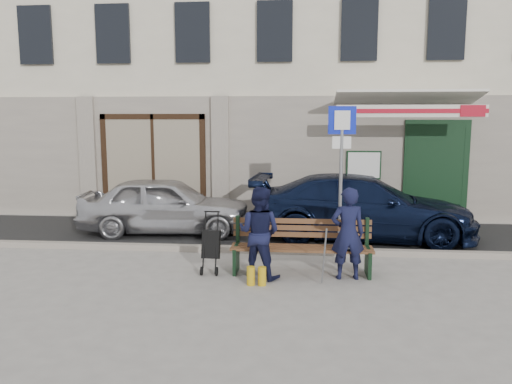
# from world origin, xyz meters

# --- Properties ---
(ground) EXTENTS (80.00, 80.00, 0.00)m
(ground) POSITION_xyz_m (0.00, 0.00, 0.00)
(ground) COLOR #9E9991
(ground) RESTS_ON ground
(asphalt_lane) EXTENTS (60.00, 3.20, 0.01)m
(asphalt_lane) POSITION_xyz_m (0.00, 3.10, 0.01)
(asphalt_lane) COLOR #282828
(asphalt_lane) RESTS_ON ground
(curb) EXTENTS (60.00, 0.18, 0.12)m
(curb) POSITION_xyz_m (0.00, 1.50, 0.06)
(curb) COLOR #9E9384
(curb) RESTS_ON ground
(building) EXTENTS (20.00, 8.27, 10.00)m
(building) POSITION_xyz_m (0.01, 8.45, 4.97)
(building) COLOR beige
(building) RESTS_ON ground
(car_silver) EXTENTS (3.99, 1.84, 1.32)m
(car_silver) POSITION_xyz_m (-2.38, 3.02, 0.66)
(car_silver) COLOR silver
(car_silver) RESTS_ON ground
(car_navy) EXTENTS (4.97, 2.31, 1.40)m
(car_navy) POSITION_xyz_m (2.06, 2.92, 0.70)
(car_navy) COLOR black
(car_navy) RESTS_ON ground
(parking_sign) EXTENTS (0.53, 0.09, 2.86)m
(parking_sign) POSITION_xyz_m (1.47, 1.66, 1.94)
(parking_sign) COLOR gray
(parking_sign) RESTS_ON ground
(bench) EXTENTS (2.40, 1.17, 0.98)m
(bench) POSITION_xyz_m (0.68, 0.24, 0.46)
(bench) COLOR brown
(bench) RESTS_ON ground
(man) EXTENTS (0.60, 0.43, 1.53)m
(man) POSITION_xyz_m (1.48, 0.04, 0.76)
(man) COLOR #121532
(man) RESTS_ON ground
(woman) EXTENTS (0.90, 0.80, 1.53)m
(woman) POSITION_xyz_m (0.03, -0.03, 0.77)
(woman) COLOR #131634
(woman) RESTS_ON ground
(stroller) EXTENTS (0.31, 0.44, 1.05)m
(stroller) POSITION_xyz_m (-0.82, 0.19, 0.46)
(stroller) COLOR black
(stroller) RESTS_ON ground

